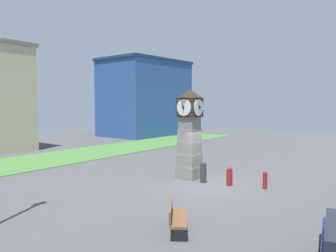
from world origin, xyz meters
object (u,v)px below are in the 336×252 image
object	(u,v)px
clock_tower	(190,133)
bollard_near_tower	(203,172)
bench	(176,216)
bollard_far_row	(265,180)
bollard_mid_row	(229,176)

from	to	relation	value
clock_tower	bollard_near_tower	distance (m)	2.17
bollard_near_tower	bench	xyz separation A→B (m)	(-6.04, -2.61, -0.02)
bollard_near_tower	bench	size ratio (longest dim) A/B	0.66
bollard_far_row	bench	bearing A→B (deg)	177.24
bollard_near_tower	bollard_mid_row	world-z (taller)	bollard_near_tower
bollard_near_tower	bench	world-z (taller)	bollard_near_tower
clock_tower	bollard_far_row	xyz separation A→B (m)	(0.28, -4.01, -1.97)
bollard_near_tower	bollard_far_row	size ratio (longest dim) A/B	1.29
bench	bollard_mid_row	bearing A→B (deg)	11.55
bollard_mid_row	bollard_far_row	bearing A→B (deg)	-75.01
bollard_near_tower	bollard_far_row	world-z (taller)	bollard_near_tower
bollard_mid_row	bollard_far_row	distance (m)	1.66
bollard_near_tower	clock_tower	bearing A→B (deg)	70.90
bollard_near_tower	bollard_mid_row	xyz separation A→B (m)	(0.23, -1.33, -0.08)
clock_tower	bench	xyz separation A→B (m)	(-6.41, -3.69, -1.87)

